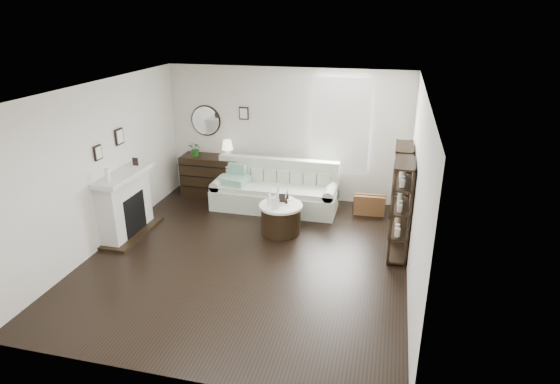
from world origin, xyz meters
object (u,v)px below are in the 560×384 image
(dresser, at_px, (212,175))
(drum_table, at_px, (281,218))
(pedestal_table, at_px, (283,202))
(sofa, at_px, (275,193))

(dresser, bearing_deg, drum_table, -38.06)
(dresser, distance_m, pedestal_table, 2.23)
(sofa, distance_m, dresser, 1.55)
(dresser, distance_m, drum_table, 2.38)
(sofa, relative_size, dresser, 1.93)
(sofa, bearing_deg, pedestal_table, -67.46)
(dresser, bearing_deg, pedestal_table, -34.00)
(dresser, height_order, drum_table, dresser)
(drum_table, bearing_deg, pedestal_table, 95.69)
(dresser, relative_size, drum_table, 1.66)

